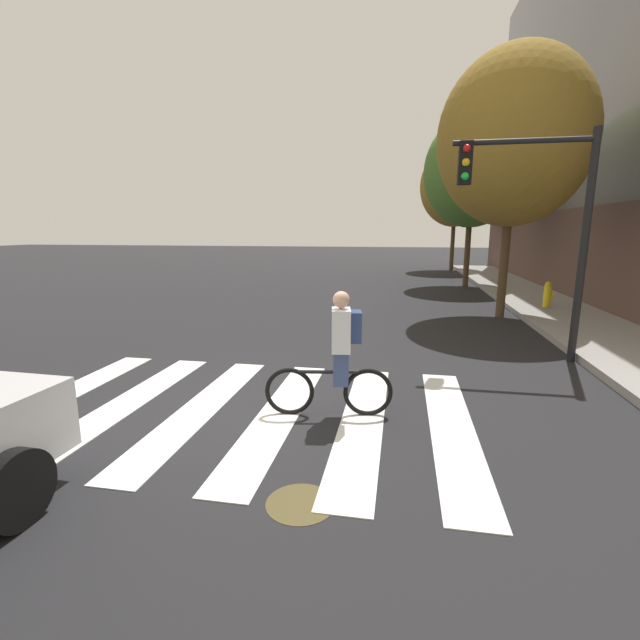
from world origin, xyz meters
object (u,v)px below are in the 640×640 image
(street_tree_far, at_px, (456,186))
(cyclist, at_px, (338,355))
(traffic_light_near, at_px, (539,207))
(fire_hydrant, at_px, (548,295))
(street_tree_near, at_px, (514,138))
(street_tree_mid, at_px, (473,171))
(manhole_cover, at_px, (300,503))

(street_tree_far, bearing_deg, cyclist, -99.46)
(traffic_light_near, relative_size, fire_hydrant, 5.38)
(street_tree_near, bearing_deg, street_tree_far, 89.32)
(cyclist, height_order, street_tree_mid, street_tree_mid)
(fire_hydrant, xyz_separation_m, street_tree_mid, (-1.58, 6.05, 4.34))
(cyclist, relative_size, street_tree_near, 0.24)
(street_tree_near, relative_size, street_tree_mid, 0.99)
(traffic_light_near, relative_size, street_tree_mid, 0.58)
(street_tree_mid, bearing_deg, manhole_cover, -102.24)
(street_tree_mid, relative_size, street_tree_far, 0.97)
(cyclist, distance_m, street_tree_far, 23.45)
(traffic_light_near, distance_m, street_tree_far, 19.62)
(manhole_cover, distance_m, street_tree_near, 11.43)
(cyclist, xyz_separation_m, street_tree_near, (3.61, 7.68, 4.00))
(street_tree_near, bearing_deg, fire_hydrant, 34.16)
(manhole_cover, bearing_deg, traffic_light_near, 58.46)
(cyclist, height_order, traffic_light_near, traffic_light_near)
(cyclist, xyz_separation_m, street_tree_far, (3.79, 22.76, 4.18))
(manhole_cover, height_order, street_tree_far, street_tree_far)
(manhole_cover, height_order, street_tree_mid, street_tree_mid)
(street_tree_near, height_order, street_tree_far, street_tree_far)
(fire_hydrant, bearing_deg, traffic_light_near, -109.98)
(fire_hydrant, bearing_deg, street_tree_far, 95.61)
(street_tree_near, distance_m, street_tree_mid, 7.10)
(street_tree_mid, bearing_deg, fire_hydrant, -75.35)
(traffic_light_near, xyz_separation_m, street_tree_far, (0.61, 19.49, 2.17))
(cyclist, xyz_separation_m, fire_hydrant, (5.17, 8.74, -0.31))
(fire_hydrant, bearing_deg, street_tree_mid, 104.65)
(street_tree_near, bearing_deg, cyclist, -115.19)
(street_tree_far, bearing_deg, traffic_light_near, -91.80)
(cyclist, distance_m, fire_hydrant, 10.16)
(fire_hydrant, bearing_deg, street_tree_near, -145.84)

